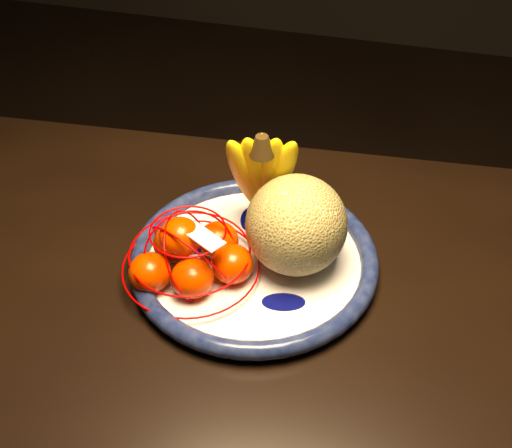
% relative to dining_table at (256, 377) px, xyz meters
% --- Properties ---
extents(dining_table, '(1.48, 0.96, 0.71)m').
position_rel_dining_table_xyz_m(dining_table, '(0.00, 0.00, 0.00)').
color(dining_table, black).
rests_on(dining_table, ground).
extents(fruit_bowl, '(0.34, 0.34, 0.03)m').
position_rel_dining_table_xyz_m(fruit_bowl, '(-0.04, 0.13, 0.09)').
color(fruit_bowl, white).
rests_on(fruit_bowl, dining_table).
extents(cantaloupe, '(0.13, 0.13, 0.13)m').
position_rel_dining_table_xyz_m(cantaloupe, '(0.02, 0.14, 0.16)').
color(cantaloupe, olive).
rests_on(cantaloupe, fruit_bowl).
extents(banana_bunch, '(0.12, 0.12, 0.19)m').
position_rel_dining_table_xyz_m(banana_bunch, '(-0.04, 0.20, 0.18)').
color(banana_bunch, yellow).
rests_on(banana_bunch, fruit_bowl).
extents(mandarin_bag, '(0.23, 0.23, 0.12)m').
position_rel_dining_table_xyz_m(mandarin_bag, '(-0.11, 0.08, 0.12)').
color(mandarin_bag, '#FF3500').
rests_on(mandarin_bag, fruit_bowl).
extents(price_tag, '(0.08, 0.06, 0.01)m').
position_rel_dining_table_xyz_m(price_tag, '(-0.09, 0.07, 0.17)').
color(price_tag, white).
rests_on(price_tag, mandarin_bag).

